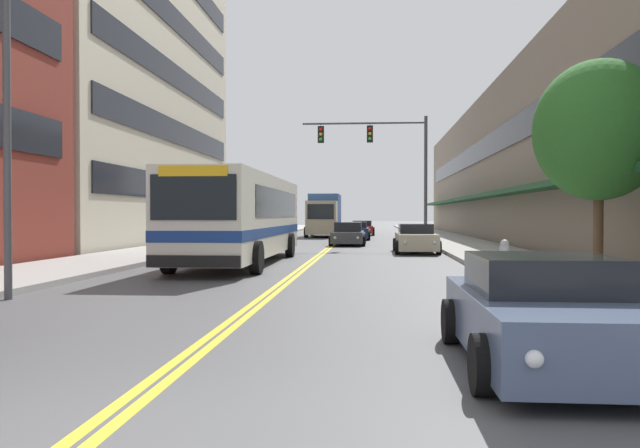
% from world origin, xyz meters
% --- Properties ---
extents(ground_plane, '(240.00, 240.00, 0.00)m').
position_xyz_m(ground_plane, '(0.00, 37.00, 0.00)').
color(ground_plane, '#4C4C4F').
extents(sidewalk_left, '(3.87, 106.00, 0.16)m').
position_xyz_m(sidewalk_left, '(-7.43, 37.00, 0.08)').
color(sidewalk_left, '#9E9B96').
rests_on(sidewalk_left, ground_plane).
extents(sidewalk_right, '(3.87, 106.00, 0.16)m').
position_xyz_m(sidewalk_right, '(7.43, 37.00, 0.08)').
color(sidewalk_right, '#9E9B96').
rests_on(sidewalk_right, ground_plane).
extents(centre_line, '(0.34, 106.00, 0.01)m').
position_xyz_m(centre_line, '(0.00, 37.00, 0.00)').
color(centre_line, yellow).
rests_on(centre_line, ground_plane).
extents(office_tower_left, '(12.08, 25.48, 27.07)m').
position_xyz_m(office_tower_left, '(-15.61, 32.74, 13.53)').
color(office_tower_left, beige).
rests_on(office_tower_left, ground_plane).
extents(storefront_row_right, '(9.10, 68.00, 9.88)m').
position_xyz_m(storefront_row_right, '(13.60, 37.00, 4.93)').
color(storefront_row_right, gray).
rests_on(storefront_row_right, ground_plane).
extents(city_bus, '(2.96, 12.34, 3.13)m').
position_xyz_m(city_bus, '(-2.47, 17.91, 1.77)').
color(city_bus, silver).
rests_on(city_bus, ground_plane).
extents(car_black_parked_left_near, '(1.98, 4.40, 1.29)m').
position_xyz_m(car_black_parked_left_near, '(-4.36, 32.58, 0.60)').
color(car_black_parked_left_near, black).
rests_on(car_black_parked_left_near, ground_plane).
extents(car_slate_blue_parked_right_foreground, '(2.08, 4.13, 1.29)m').
position_xyz_m(car_slate_blue_parked_right_foreground, '(4.29, 2.94, 0.60)').
color(car_slate_blue_parked_right_foreground, '#475675').
rests_on(car_slate_blue_parked_right_foreground, ground_plane).
extents(car_champagne_parked_right_mid, '(2.02, 4.66, 1.34)m').
position_xyz_m(car_champagne_parked_right_mid, '(4.29, 24.66, 0.63)').
color(car_champagne_parked_right_mid, beige).
rests_on(car_champagne_parked_right_mid, ground_plane).
extents(car_navy_moving_lead, '(2.08, 4.43, 1.25)m').
position_xyz_m(car_navy_moving_lead, '(1.10, 39.18, 0.59)').
color(car_navy_moving_lead, '#19234C').
rests_on(car_navy_moving_lead, ground_plane).
extents(car_red_moving_second, '(2.10, 4.27, 1.24)m').
position_xyz_m(car_red_moving_second, '(1.42, 48.59, 0.59)').
color(car_red_moving_second, maroon).
rests_on(car_red_moving_second, ground_plane).
extents(car_dark_grey_moving_third, '(2.03, 4.63, 1.32)m').
position_xyz_m(car_dark_grey_moving_third, '(0.88, 31.51, 0.60)').
color(car_dark_grey_moving_third, '#38383D').
rests_on(car_dark_grey_moving_third, ground_plane).
extents(box_truck, '(2.65, 6.95, 3.38)m').
position_xyz_m(box_truck, '(-1.53, 44.92, 1.72)').
color(box_truck, '#BCAD89').
rests_on(box_truck, ground_plane).
extents(traffic_signal_mast, '(6.89, 0.38, 7.17)m').
position_xyz_m(traffic_signal_mast, '(2.95, 30.08, 5.12)').
color(traffic_signal_mast, '#47474C').
rests_on(traffic_signal_mast, ground_plane).
extents(street_lamp_left_near, '(2.35, 0.28, 8.68)m').
position_xyz_m(street_lamp_left_near, '(-5.00, 7.85, 5.11)').
color(street_lamp_left_near, '#47474C').
rests_on(street_lamp_left_near, ground_plane).
extents(street_tree_right_mid, '(3.34, 3.34, 5.65)m').
position_xyz_m(street_tree_right_mid, '(8.16, 12.28, 3.96)').
color(street_tree_right_mid, brown).
rests_on(street_tree_right_mid, sidewalk_right).
extents(fire_hydrant, '(0.35, 0.27, 0.92)m').
position_xyz_m(fire_hydrant, '(5.95, 13.18, 0.62)').
color(fire_hydrant, '#B7B7BC').
rests_on(fire_hydrant, sidewalk_right).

